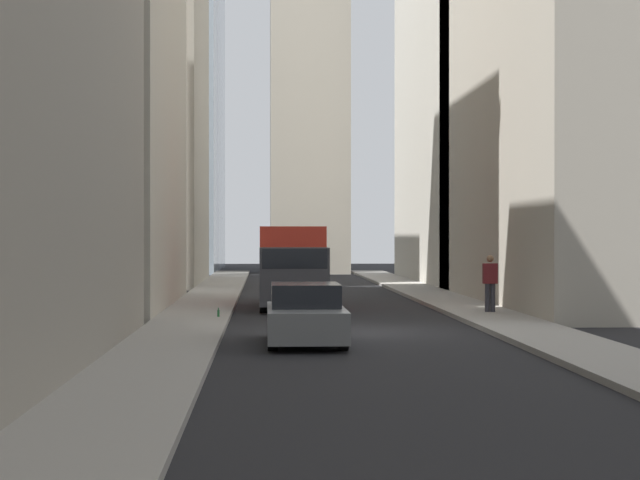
# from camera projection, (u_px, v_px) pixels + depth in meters

# --- Properties ---
(ground_plane) EXTENTS (135.00, 135.00, 0.00)m
(ground_plane) POSITION_uv_depth(u_px,v_px,m) (354.00, 332.00, 28.58)
(ground_plane) COLOR black
(sidewalk_right) EXTENTS (90.00, 2.20, 0.14)m
(sidewalk_right) POSITION_uv_depth(u_px,v_px,m) (182.00, 330.00, 28.36)
(sidewalk_right) COLOR gray
(sidewalk_right) RESTS_ON ground_plane
(sidewalk_left) EXTENTS (90.00, 2.20, 0.14)m
(sidewalk_left) POSITION_uv_depth(u_px,v_px,m) (524.00, 329.00, 28.81)
(sidewalk_left) COLOR gray
(sidewalk_left) RESTS_ON ground_plane
(building_right_far) EXTENTS (13.16, 10.00, 19.97)m
(building_right_far) POSITION_uv_depth(u_px,v_px,m) (105.00, 91.00, 56.23)
(building_right_far) COLOR #A8A091
(building_right_far) RESTS_ON ground_plane
(church_spire) EXTENTS (5.69, 5.69, 33.27)m
(church_spire) POSITION_uv_depth(u_px,v_px,m) (309.00, 12.00, 72.56)
(church_spire) COLOR #A8A091
(church_spire) RESTS_ON ground_plane
(delivery_truck) EXTENTS (6.46, 2.25, 2.84)m
(delivery_truck) POSITION_uv_depth(u_px,v_px,m) (292.00, 266.00, 37.97)
(delivery_truck) COLOR red
(delivery_truck) RESTS_ON ground_plane
(hatchback_grey) EXTENTS (4.30, 1.78, 1.42)m
(hatchback_grey) POSITION_uv_depth(u_px,v_px,m) (306.00, 316.00, 25.40)
(hatchback_grey) COLOR slate
(hatchback_grey) RESTS_ON ground_plane
(pedestrian) EXTENTS (0.26, 0.44, 1.78)m
(pedestrian) POSITION_uv_depth(u_px,v_px,m) (490.00, 281.00, 34.20)
(pedestrian) COLOR #33333D
(pedestrian) RESTS_ON sidewalk_left
(discarded_bottle) EXTENTS (0.07, 0.07, 0.27)m
(discarded_bottle) POSITION_uv_depth(u_px,v_px,m) (218.00, 313.00, 32.12)
(discarded_bottle) COLOR #236033
(discarded_bottle) RESTS_ON sidewalk_right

